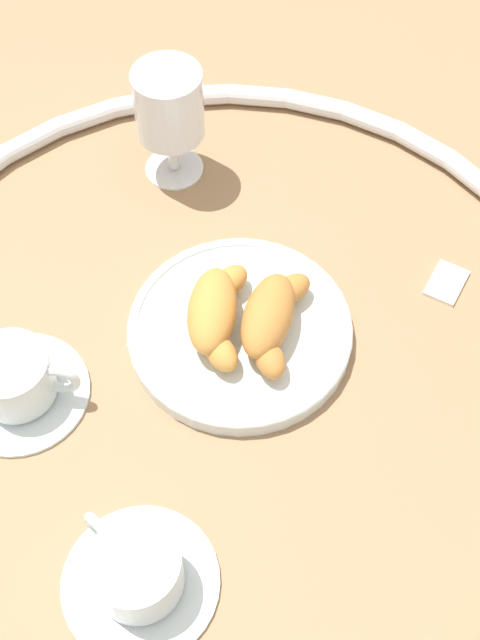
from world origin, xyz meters
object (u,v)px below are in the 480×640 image
Objects in this scene: croissant_small at (271,317)px; sugar_packet at (447,282)px; juice_glass_left at (169,107)px; coffee_cup_far at (137,573)px; pastry_plate at (240,330)px; croissant_large at (215,312)px; coffee_cup_near at (16,381)px.

sugar_packet is at bearing 133.62° from croissant_small.
croissant_small is 2.72× the size of sugar_packet.
juice_glass_left is at bearing -132.13° from croissant_small.
coffee_cup_far is at bearing 22.32° from juice_glass_left.
croissant_small reaches higher than sugar_packet.
juice_glass_left reaches higher than pastry_plate.
coffee_cup_near is (0.14, -0.15, -0.01)m from croissant_large.
coffee_cup_near is at bearing -43.75° from sugar_packet.
croissant_large is at bearing -170.32° from coffee_cup_far.
coffee_cup_far is 0.49m from juice_glass_left.
sugar_packet is at bearing 84.12° from juice_glass_left.
croissant_large is at bearing -46.30° from sugar_packet.
coffee_cup_near is at bearing -52.02° from croissant_small.
croissant_large is 0.25m from sugar_packet.
croissant_large is 0.05m from croissant_small.
juice_glass_left is at bearing -157.68° from coffee_cup_far.
croissant_large is at bearing -72.76° from pastry_plate.
croissant_small reaches higher than pastry_plate.
coffee_cup_near is at bearing -121.74° from coffee_cup_far.
coffee_cup_near is 0.97× the size of juice_glass_left.
pastry_plate is 0.23m from sugar_packet.
pastry_plate is 0.22m from coffee_cup_near.
pastry_plate is 0.26m from coffee_cup_far.
juice_glass_left reaches higher than coffee_cup_near.
croissant_small is at bearing 47.87° from juice_glass_left.
pastry_plate is 0.26m from juice_glass_left.
sugar_packet is at bearing 127.94° from croissant_large.
coffee_cup_far is at bearing 9.68° from croissant_large.
coffee_cup_near is (0.15, -0.17, 0.01)m from pastry_plate.
croissant_large is 0.93× the size of juice_glass_left.
croissant_small is 0.26m from juice_glass_left.
juice_glass_left reaches higher than coffee_cup_far.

